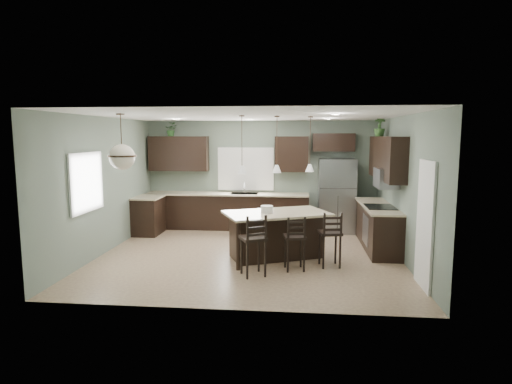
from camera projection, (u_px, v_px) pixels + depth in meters
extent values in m
plane|color=#9E8466|center=(249.00, 255.00, 8.69)|extent=(6.00, 6.00, 0.00)
cube|color=white|center=(425.00, 225.00, 6.74)|extent=(0.04, 0.82, 2.04)
cube|color=white|center=(246.00, 169.00, 11.23)|extent=(1.35, 0.02, 1.00)
cube|color=white|center=(86.00, 182.00, 7.99)|extent=(0.02, 1.10, 1.00)
cube|color=black|center=(149.00, 216.00, 10.57)|extent=(0.60, 0.90, 0.90)
cube|color=beige|center=(149.00, 197.00, 10.51)|extent=(0.66, 0.96, 0.04)
cube|color=black|center=(227.00, 212.00, 11.14)|extent=(4.20, 0.60, 0.90)
cube|color=beige|center=(227.00, 194.00, 11.05)|extent=(4.20, 0.66, 0.04)
cube|color=gray|center=(244.00, 194.00, 11.01)|extent=(0.70, 0.45, 0.01)
cylinder|color=silver|center=(244.00, 188.00, 10.96)|extent=(0.02, 0.02, 0.28)
cube|color=black|center=(179.00, 154.00, 11.19)|extent=(1.55, 0.34, 0.90)
cube|color=black|center=(292.00, 154.00, 10.91)|extent=(0.85, 0.34, 0.90)
cube|color=black|center=(333.00, 142.00, 10.77)|extent=(1.05, 0.34, 0.45)
cube|color=black|center=(378.00, 227.00, 9.24)|extent=(0.60, 2.35, 0.90)
cube|color=beige|center=(378.00, 206.00, 9.18)|extent=(0.66, 2.35, 0.04)
cube|color=black|center=(380.00, 207.00, 8.90)|extent=(0.58, 0.75, 0.02)
cube|color=gray|center=(365.00, 230.00, 8.99)|extent=(0.01, 0.72, 0.60)
cube|color=black|center=(387.00, 158.00, 9.03)|extent=(0.34, 2.35, 0.90)
cube|color=gray|center=(386.00, 178.00, 8.81)|extent=(0.40, 0.75, 0.40)
cube|color=#919298|center=(337.00, 196.00, 10.72)|extent=(0.90, 0.74, 1.85)
cube|color=black|center=(276.00, 235.00, 8.44)|extent=(2.26, 1.82, 0.92)
cylinder|color=silver|center=(267.00, 209.00, 8.31)|extent=(0.24, 0.24, 0.14)
cube|color=black|center=(253.00, 245.00, 7.37)|extent=(0.54, 0.54, 1.09)
cube|color=black|center=(295.00, 243.00, 7.68)|extent=(0.44, 0.44, 1.01)
cube|color=black|center=(330.00, 239.00, 7.89)|extent=(0.45, 0.45, 1.05)
imported|color=#275023|center=(171.00, 129.00, 11.10)|extent=(0.34, 0.30, 0.36)
imported|color=#315826|center=(380.00, 127.00, 9.70)|extent=(0.25, 0.25, 0.43)
plane|color=slate|center=(261.00, 175.00, 11.22)|extent=(6.00, 0.00, 6.00)
plane|color=slate|center=(226.00, 211.00, 5.80)|extent=(6.00, 0.00, 6.00)
plane|color=slate|center=(105.00, 185.00, 8.80)|extent=(0.00, 5.50, 5.50)
plane|color=slate|center=(404.00, 189.00, 8.22)|extent=(0.00, 5.50, 5.50)
plane|color=white|center=(249.00, 116.00, 8.33)|extent=(6.00, 6.00, 0.00)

